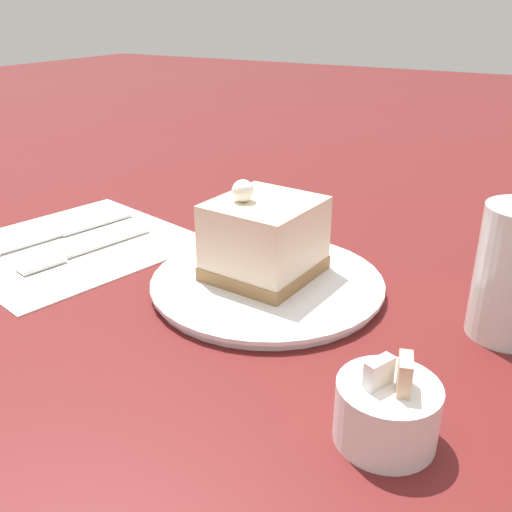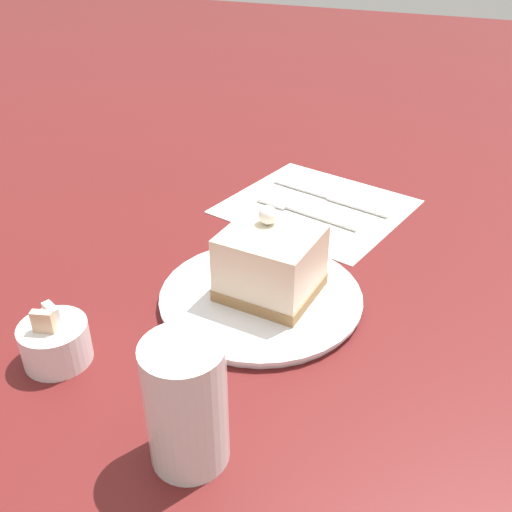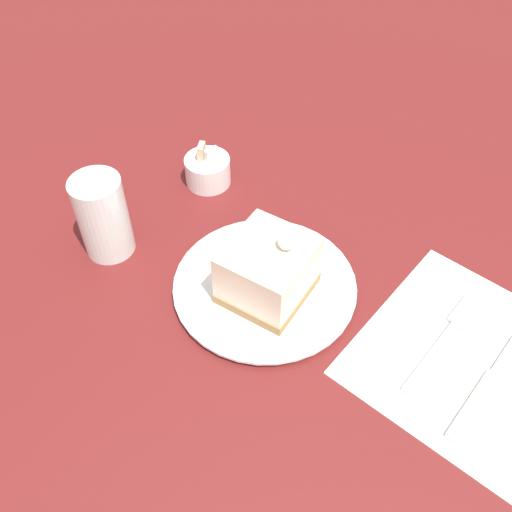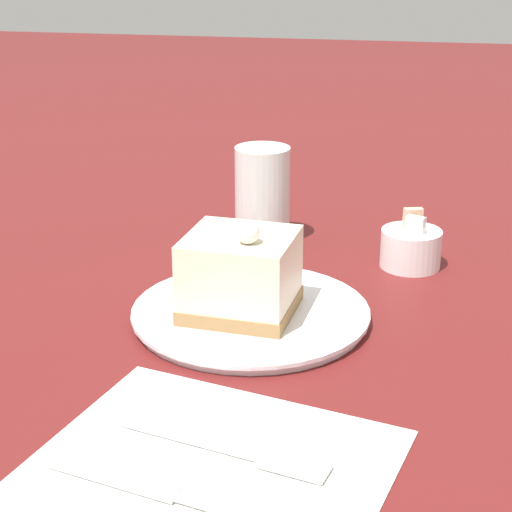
% 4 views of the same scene
% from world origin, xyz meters
% --- Properties ---
extents(ground_plane, '(4.00, 4.00, 0.00)m').
position_xyz_m(ground_plane, '(0.00, 0.00, 0.00)').
color(ground_plane, '#5B1919').
extents(plate, '(0.22, 0.22, 0.01)m').
position_xyz_m(plate, '(0.02, -0.02, 0.01)').
color(plate, white).
rests_on(plate, ground_plane).
extents(cake_slice, '(0.10, 0.10, 0.09)m').
position_xyz_m(cake_slice, '(0.03, -0.03, 0.05)').
color(cake_slice, '#9E7547').
rests_on(cake_slice, plate).
extents(napkin, '(0.27, 0.28, 0.00)m').
position_xyz_m(napkin, '(0.27, -0.00, 0.00)').
color(napkin, white).
rests_on(napkin, ground_plane).
extents(fork, '(0.05, 0.16, 0.00)m').
position_xyz_m(fork, '(0.24, 0.02, 0.01)').
color(fork, silver).
rests_on(fork, napkin).
extents(knife, '(0.05, 0.19, 0.00)m').
position_xyz_m(knife, '(0.29, -0.03, 0.01)').
color(knife, silver).
rests_on(knife, napkin).
extents(sugar_bowl, '(0.06, 0.06, 0.06)m').
position_xyz_m(sugar_bowl, '(-0.14, 0.12, 0.02)').
color(sugar_bowl, white).
rests_on(sugar_bowl, ground_plane).
extents(drinking_glass, '(0.06, 0.06, 0.11)m').
position_xyz_m(drinking_glass, '(-0.19, -0.05, 0.06)').
color(drinking_glass, silver).
rests_on(drinking_glass, ground_plane).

